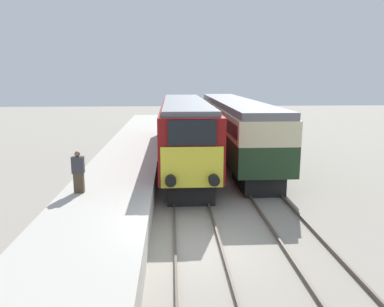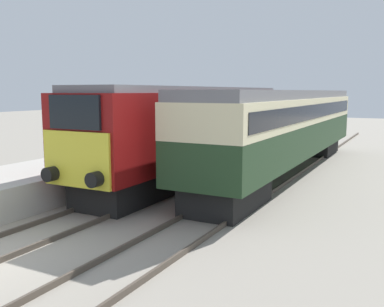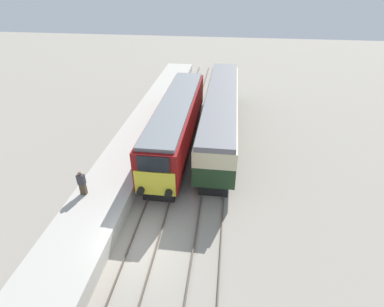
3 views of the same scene
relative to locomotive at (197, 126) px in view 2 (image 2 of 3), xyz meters
name	(u,v)px [view 2 (image 2 of 3)]	position (x,y,z in m)	size (l,w,h in m)	color
platform_left	(94,169)	(-3.30, -3.17, -1.74)	(3.50, 50.00, 1.02)	#B7B2A8
rails_near_track	(112,205)	(0.00, -6.17, -2.18)	(1.51, 60.00, 0.14)	#4C4238
rails_far_track	(204,220)	(3.40, -6.17, -2.18)	(1.50, 60.00, 0.14)	#4C4238
locomotive	(197,126)	(0.00, 0.00, 0.00)	(2.70, 15.90, 3.99)	black
passenger_carriage	(287,123)	(3.40, 2.63, 0.09)	(2.75, 18.51, 3.85)	black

